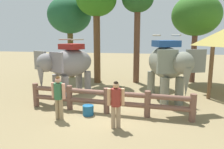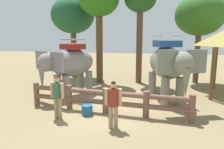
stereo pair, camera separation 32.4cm
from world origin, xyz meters
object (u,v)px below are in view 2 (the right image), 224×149
at_px(log_fence, 106,99).
at_px(tree_back_center, 99,2).
at_px(elephant_center, 168,65).
at_px(tourist_woman_in_black, 57,94).
at_px(tourist_man_in_blue, 113,101).
at_px(tree_far_right, 200,16).
at_px(tree_far_left, 140,3).
at_px(tree_deep_back, 73,16).
at_px(elephant_near_left, 70,64).
at_px(feed_bucket, 87,110).

bearing_deg(log_fence, tree_back_center, 108.50).
bearing_deg(elephant_center, tourist_woman_in_black, -142.40).
bearing_deg(tourist_man_in_blue, tree_back_center, 109.75).
xyz_separation_m(log_fence, tree_far_right, (4.47, 6.96, 3.80)).
bearing_deg(tree_far_left, tree_deep_back, 168.70).
bearing_deg(tourist_woman_in_black, elephant_near_left, 104.97).
bearing_deg(tree_far_left, tourist_man_in_blue, -90.70).
bearing_deg(tree_far_left, elephant_center, -65.94).
bearing_deg(elephant_center, tree_deep_back, 143.98).
relative_size(log_fence, tourist_man_in_blue, 4.14).
distance_m(elephant_near_left, tree_back_center, 5.04).
height_order(elephant_center, feed_bucket, elephant_center).
xyz_separation_m(tree_far_left, tree_deep_back, (-5.04, 1.01, -0.59)).
bearing_deg(tourist_woman_in_black, tree_far_left, 71.79).
bearing_deg(feed_bucket, tree_far_right, 54.91).
xyz_separation_m(tree_far_left, feed_bucket, (-1.39, -6.48, -4.95)).
relative_size(elephant_center, tree_far_left, 0.60).
xyz_separation_m(log_fence, tourist_man_in_blue, (0.62, -1.35, 0.35)).
height_order(elephant_near_left, elephant_center, elephant_center).
height_order(tree_far_left, feed_bucket, tree_far_left).
relative_size(elephant_center, tree_deep_back, 0.63).
distance_m(tourist_woman_in_black, tree_back_center, 7.83).
xyz_separation_m(elephant_near_left, elephant_center, (4.91, 0.11, 0.12)).
bearing_deg(elephant_center, feed_bucket, -141.08).
bearing_deg(tree_far_right, tree_far_left, -167.42).
bearing_deg(elephant_near_left, elephant_center, 1.24).
relative_size(elephant_center, tree_back_center, 0.58).
height_order(log_fence, elephant_near_left, elephant_near_left).
bearing_deg(log_fence, tourist_woman_in_black, -149.11).
distance_m(log_fence, tourist_man_in_blue, 1.52).
bearing_deg(tourist_man_in_blue, tree_far_right, 65.16).
bearing_deg(tree_back_center, tree_far_right, 12.42).
xyz_separation_m(elephant_near_left, tourist_man_in_blue, (3.06, -3.42, -0.72)).
distance_m(tree_far_left, tree_deep_back, 5.18).
bearing_deg(log_fence, feed_bucket, -152.04).
xyz_separation_m(tree_far_left, tree_back_center, (-2.57, -0.56, 0.11)).
relative_size(elephant_near_left, tree_far_left, 0.56).
height_order(elephant_near_left, tree_far_left, tree_far_left).
bearing_deg(tree_deep_back, feed_bucket, -63.95).
height_order(tourist_man_in_blue, tree_far_left, tree_far_left).
relative_size(tourist_man_in_blue, tree_far_right, 0.29).
bearing_deg(tree_back_center, elephant_near_left, -99.35).
xyz_separation_m(tree_deep_back, feed_bucket, (3.66, -7.48, -4.37)).
bearing_deg(tree_far_left, tourist_woman_in_black, -108.21).
height_order(tree_far_left, tree_deep_back, tree_far_left).
height_order(log_fence, tree_far_right, tree_far_right).
bearing_deg(elephant_near_left, tree_back_center, 80.65).
relative_size(tree_back_center, tree_deep_back, 1.09).
bearing_deg(tree_deep_back, tree_back_center, -32.31).
bearing_deg(tree_far_left, tree_far_right, 12.58).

